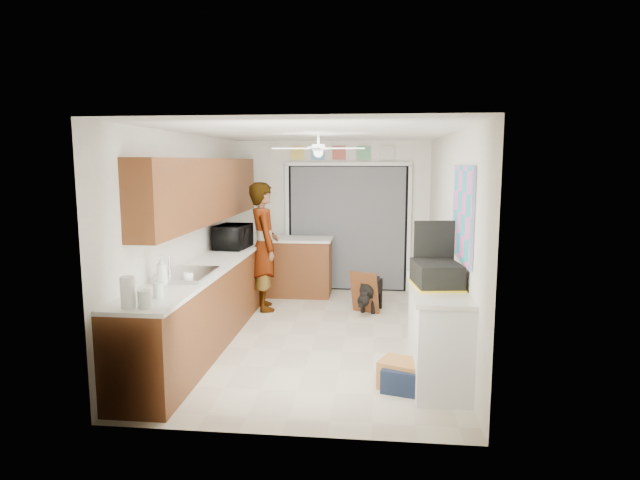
{
  "coord_description": "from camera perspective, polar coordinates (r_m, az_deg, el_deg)",
  "views": [
    {
      "loc": [
        0.71,
        -6.43,
        2.16
      ],
      "look_at": [
        0.0,
        0.4,
        1.15
      ],
      "focal_mm": 30.0,
      "sensor_mm": 36.0,
      "label": 1
    }
  ],
  "objects": [
    {
      "name": "floor",
      "position": [
        6.82,
        -0.35,
        -10.1
      ],
      "size": [
        5.0,
        5.0,
        0.0
      ],
      "primitive_type": "plane",
      "color": "beige",
      "rests_on": "ground"
    },
    {
      "name": "wall_front",
      "position": [
        4.1,
        -4.23,
        -4.51
      ],
      "size": [
        3.2,
        0.0,
        3.2
      ],
      "primitive_type": "plane",
      "rotation": [
        -1.57,
        0.0,
        0.0
      ],
      "color": "white",
      "rests_on": "ground"
    },
    {
      "name": "suitcase_rim",
      "position": [
        5.42,
        12.27,
        -4.73
      ],
      "size": [
        0.52,
        0.64,
        0.02
      ],
      "primitive_type": "cube",
      "rotation": [
        0.0,
        0.0,
        0.14
      ],
      "color": "yellow",
      "rests_on": "suitcase"
    },
    {
      "name": "man",
      "position": [
        7.82,
        -6.01,
        -0.68
      ],
      "size": [
        0.67,
        0.8,
        1.87
      ],
      "primitive_type": "imported",
      "rotation": [
        0.0,
        0.0,
        1.95
      ],
      "color": "white",
      "rests_on": "floor"
    },
    {
      "name": "ceiling",
      "position": [
        6.48,
        -0.38,
        11.37
      ],
      "size": [
        5.0,
        5.0,
        0.0
      ],
      "primitive_type": "plane",
      "rotation": [
        3.14,
        0.0,
        0.0
      ],
      "color": "white",
      "rests_on": "ground"
    },
    {
      "name": "sink_basin",
      "position": [
        5.91,
        -14.01,
        -3.65
      ],
      "size": [
        0.5,
        0.76,
        0.06
      ],
      "primitive_type": "cube",
      "color": "silver",
      "rests_on": "left_countertop"
    },
    {
      "name": "paper_towel_roll",
      "position": [
        4.79,
        -19.81,
        -5.27
      ],
      "size": [
        0.14,
        0.14,
        0.27
      ],
      "primitive_type": "cylinder",
      "rotation": [
        0.0,
        0.0,
        0.12
      ],
      "color": "white",
      "rests_on": "left_countertop"
    },
    {
      "name": "jar_a",
      "position": [
        4.74,
        -18.24,
        -6.02
      ],
      "size": [
        0.12,
        0.12,
        0.16
      ],
      "primitive_type": "cylinder",
      "rotation": [
        0.0,
        0.0,
        -0.05
      ],
      "color": "silver",
      "rests_on": "left_countertop"
    },
    {
      "name": "left_countertop",
      "position": [
        6.85,
        -11.16,
        -2.23
      ],
      "size": [
        0.62,
        4.8,
        0.04
      ],
      "primitive_type": "cube",
      "color": "white",
      "rests_on": "left_base_cabinets"
    },
    {
      "name": "header_frame_2",
      "position": [
        8.92,
        2.05,
        9.27
      ],
      "size": [
        0.22,
        0.02,
        0.22
      ],
      "primitive_type": "cube",
      "color": "#B74F44",
      "rests_on": "wall_back"
    },
    {
      "name": "right_counter_top",
      "position": [
        5.41,
        12.5,
        -5.09
      ],
      "size": [
        0.54,
        1.44,
        0.04
      ],
      "primitive_type": "cube",
      "color": "white",
      "rests_on": "right_counter_base"
    },
    {
      "name": "header_frame_1",
      "position": [
        8.95,
        -0.22,
        9.27
      ],
      "size": [
        0.22,
        0.02,
        0.22
      ],
      "primitive_type": "cube",
      "color": "#52A0DA",
      "rests_on": "wall_back"
    },
    {
      "name": "door_trim_left",
      "position": [
        9.06,
        -3.51,
        1.32
      ],
      "size": [
        0.06,
        0.04,
        2.1
      ],
      "primitive_type": "cube",
      "color": "white",
      "rests_on": "wall_back"
    },
    {
      "name": "door_trim_right",
      "position": [
        8.96,
        9.48,
        1.14
      ],
      "size": [
        0.06,
        0.04,
        2.1
      ],
      "primitive_type": "cube",
      "color": "white",
      "rests_on": "wall_back"
    },
    {
      "name": "soap_bottle",
      "position": [
        5.53,
        -16.5,
        -3.12
      ],
      "size": [
        0.12,
        0.12,
        0.3
      ],
      "primitive_type": "imported",
      "rotation": [
        0.0,
        0.0,
        -0.02
      ],
      "color": "silver",
      "rests_on": "left_countertop"
    },
    {
      "name": "abstract_painting",
      "position": [
        5.52,
        14.98,
        2.77
      ],
      "size": [
        0.03,
        1.15,
        0.95
      ],
      "primitive_type": "cube",
      "color": "#FC5DB6",
      "rests_on": "wall_right"
    },
    {
      "name": "ceiling_fan",
      "position": [
        6.67,
        -0.18,
        9.74
      ],
      "size": [
        1.14,
        1.14,
        0.24
      ],
      "primitive_type": "cube",
      "color": "white",
      "rests_on": "ceiling"
    },
    {
      "name": "wall_left",
      "position": [
        6.89,
        -13.7,
        0.54
      ],
      "size": [
        0.0,
        5.0,
        5.0
      ],
      "primitive_type": "plane",
      "rotation": [
        1.57,
        0.0,
        1.57
      ],
      "color": "white",
      "rests_on": "ground"
    },
    {
      "name": "wall_right",
      "position": [
        6.55,
        13.68,
        0.14
      ],
      "size": [
        0.0,
        5.0,
        5.0
      ],
      "primitive_type": "plane",
      "rotation": [
        1.57,
        0.0,
        -1.57
      ],
      "color": "white",
      "rests_on": "ground"
    },
    {
      "name": "navy_crate",
      "position": [
        5.3,
        8.88,
        -14.45
      ],
      "size": [
        0.44,
        0.4,
        0.23
      ],
      "primitive_type": "cube",
      "rotation": [
        0.0,
        0.0,
        -0.26
      ],
      "color": "#141E33",
      "rests_on": "floor"
    },
    {
      "name": "suitcase_lid",
      "position": [
        5.64,
        12.07,
        -0.5
      ],
      "size": [
        0.42,
        0.09,
        0.5
      ],
      "primitive_type": "cube",
      "rotation": [
        0.0,
        0.0,
        0.14
      ],
      "color": "black",
      "rests_on": "suitcase"
    },
    {
      "name": "cabinet_door_panel",
      "position": [
        7.69,
        4.77,
        -5.59
      ],
      "size": [
        0.44,
        0.31,
        0.61
      ],
      "primitive_type": "cube",
      "rotation": [
        0.21,
        0.0,
        -0.42
      ],
      "color": "brown",
      "rests_on": "floor"
    },
    {
      "name": "header_frame_0",
      "position": [
        9.0,
        -2.46,
        9.26
      ],
      "size": [
        0.22,
        0.02,
        0.22
      ],
      "primitive_type": "cube",
      "color": "#F6CC52",
      "rests_on": "wall_back"
    },
    {
      "name": "route66_sign",
      "position": [
        9.05,
        -4.68,
        9.23
      ],
      "size": [
        0.22,
        0.02,
        0.26
      ],
      "primitive_type": "cube",
      "color": "silver",
      "rests_on": "wall_back"
    },
    {
      "name": "peninsula_base",
      "position": [
        8.69,
        -2.19,
        -2.99
      ],
      "size": [
        1.0,
        0.6,
        0.9
      ],
      "primitive_type": "cube",
      "color": "brown",
      "rests_on": "floor"
    },
    {
      "name": "left_base_cabinets",
      "position": [
        6.95,
        -11.13,
        -6.04
      ],
      "size": [
        0.6,
        4.8,
        0.9
      ],
      "primitive_type": "cube",
      "color": "brown",
      "rests_on": "floor"
    },
    {
      "name": "curtain_panel",
      "position": [
        8.94,
        2.95,
        1.23
      ],
      "size": [
        1.9,
        0.03,
        2.05
      ],
      "primitive_type": "cube",
      "color": "slate",
      "rests_on": "wall_back"
    },
    {
      "name": "back_opening_recess",
      "position": [
        8.98,
        2.96,
        1.26
      ],
      "size": [
        2.0,
        0.06,
        2.1
      ],
      "primitive_type": "cube",
      "color": "black",
      "rests_on": "wall_back"
    },
    {
      "name": "header_frame_3",
      "position": [
        8.9,
        4.65,
        9.25
      ],
      "size": [
        0.22,
        0.02,
        0.22
      ],
      "primitive_type": "cube",
      "color": "#5DA371",
      "rests_on": "wall_back"
    },
    {
      "name": "peninsula_top",
      "position": [
        8.61,
        -2.2,
        0.08
      ],
      "size": [
        1.04,
        0.64,
        0.04
      ],
      "primitive_type": "cube",
      "color": "white",
      "rests_on": "peninsula_base"
    },
    {
      "name": "cardboard_box",
      "position": [
        5.36,
        8.84,
        -13.96
      ],
      "size": [
        0.52,
        0.46,
        0.27
      ],
      "primitive_type": "cube",
      "rotation": [
        0.0,
        0.0,
        -0.39
      ],
      "color": "#B16C37",
      "rests_on": "floor"
    },
    {
      "name": "jar_b",
      "position": [
        5.06,
        -16.86,
        -5.17
      ],
      "size": [
        0.11,
        0.11,
        0.14
      ],
      "primitive_type": "cylinder",
      "rotation": [
        0.0,
        0.0,
        0.19
      ],
      "color": "silver",
      "rests_on": "left_countertop"
    },
    {
      "name": "upper_cabinets",
      "position": [
        6.98,
        -12.07,
        5.23
      ],
      "size": [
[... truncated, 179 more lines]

